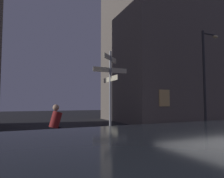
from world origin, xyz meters
TOP-DOWN VIEW (x-y plane):
  - sidewalk_kerb at (0.00, 6.88)m, footprint 40.00×3.49m
  - signpost at (-0.28, 6.02)m, footprint 1.78×1.70m
  - street_lamp at (6.85, 6.61)m, footprint 1.47×0.28m
  - cyclist at (-3.07, 4.17)m, footprint 1.82×0.36m
  - building_right_block at (8.82, 12.87)m, footprint 11.06×8.19m

SIDE VIEW (x-z plane):
  - sidewalk_kerb at x=0.00m, z-range 0.00..0.14m
  - cyclist at x=-3.07m, z-range -0.06..1.55m
  - signpost at x=-0.28m, z-range 0.57..4.63m
  - street_lamp at x=6.85m, z-range 0.68..6.98m
  - building_right_block at x=8.82m, z-range 0.00..21.85m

